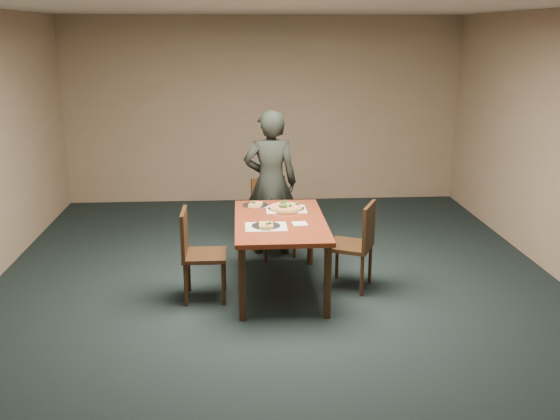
{
  "coord_description": "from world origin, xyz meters",
  "views": [
    {
      "loc": [
        -0.38,
        -5.52,
        2.56
      ],
      "look_at": [
        0.02,
        0.42,
        0.85
      ],
      "focal_mm": 40.0,
      "sensor_mm": 36.0,
      "label": 1
    }
  ],
  "objects": [
    {
      "name": "placemat_main",
      "position": [
        0.11,
        0.79,
        0.75
      ],
      "size": [
        0.42,
        0.32,
        0.0
      ],
      "primitive_type": "cube",
      "color": "white",
      "rests_on": "dining_table"
    },
    {
      "name": "room_shell",
      "position": [
        0.0,
        0.0,
        1.74
      ],
      "size": [
        8.0,
        8.0,
        8.0
      ],
      "color": "tan",
      "rests_on": "ground"
    },
    {
      "name": "diner",
      "position": [
        -0.02,
        1.55,
        0.86
      ],
      "size": [
        0.63,
        0.42,
        1.71
      ],
      "primitive_type": "imported",
      "rotation": [
        0.0,
        0.0,
        3.12
      ],
      "color": "black",
      "rests_on": "ground"
    },
    {
      "name": "napkin",
      "position": [
        0.2,
        0.26,
        0.75
      ],
      "size": [
        0.15,
        0.15,
        0.01
      ],
      "primitive_type": "cube",
      "rotation": [
        0.0,
        0.0,
        0.09
      ],
      "color": "white",
      "rests_on": "dining_table"
    },
    {
      "name": "chair_right",
      "position": [
        0.8,
        0.41,
        0.52
      ],
      "size": [
        0.56,
        0.56,
        0.91
      ],
      "rotation": [
        0.0,
        0.0,
        -2.0
      ],
      "color": "black",
      "rests_on": "ground"
    },
    {
      "name": "chair_left",
      "position": [
        -0.81,
        0.26,
        0.52
      ],
      "size": [
        0.42,
        0.42,
        0.91
      ],
      "rotation": [
        0.0,
        0.0,
        1.57
      ],
      "color": "black",
      "rests_on": "ground"
    },
    {
      "name": "slice_plate_near",
      "position": [
        -0.13,
        0.2,
        0.76
      ],
      "size": [
        0.28,
        0.28,
        0.06
      ],
      "color": "silver",
      "rests_on": "dining_table"
    },
    {
      "name": "placemat_near",
      "position": [
        -0.13,
        0.2,
        0.75
      ],
      "size": [
        0.4,
        0.3,
        0.0
      ],
      "primitive_type": "cube",
      "color": "white",
      "rests_on": "dining_table"
    },
    {
      "name": "dining_table",
      "position": [
        0.02,
        0.42,
        0.66
      ],
      "size": [
        0.9,
        1.5,
        0.75
      ],
      "color": "maroon",
      "rests_on": "ground"
    },
    {
      "name": "slice_plate_far",
      "position": [
        -0.21,
        0.95,
        0.76
      ],
      "size": [
        0.28,
        0.28,
        0.06
      ],
      "color": "silver",
      "rests_on": "dining_table"
    },
    {
      "name": "chair_far",
      "position": [
        -0.01,
        1.53,
        0.52
      ],
      "size": [
        0.53,
        0.53,
        0.91
      ],
      "rotation": [
        0.0,
        0.0,
        0.33
      ],
      "color": "black",
      "rests_on": "ground"
    },
    {
      "name": "ground",
      "position": [
        0.0,
        0.0,
        0.0
      ],
      "size": [
        8.0,
        8.0,
        0.0
      ],
      "primitive_type": "plane",
      "color": "black",
      "rests_on": "ground"
    },
    {
      "name": "pizza_pan",
      "position": [
        0.11,
        0.79,
        0.77
      ],
      "size": [
        0.38,
        0.38,
        0.07
      ],
      "color": "silver",
      "rests_on": "dining_table"
    }
  ]
}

